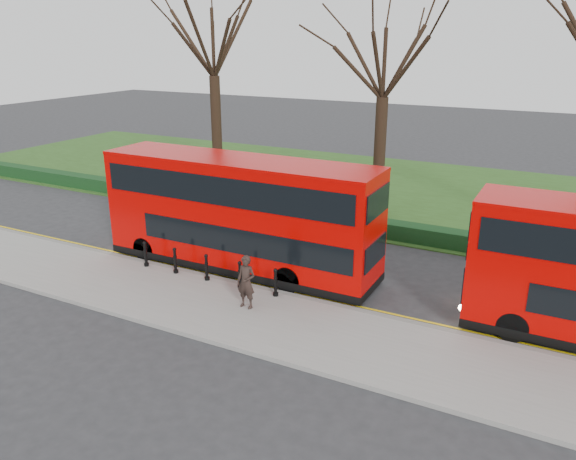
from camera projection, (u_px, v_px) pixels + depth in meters
The scene contains 12 objects.
ground at pixel (245, 275), 22.22m from camera, with size 120.00×120.00×0.00m, color #28282B.
pavement at pixel (200, 304), 19.68m from camera, with size 60.00×4.00×0.15m, color gray.
kerb at pixel (231, 283), 21.35m from camera, with size 60.00×0.25×0.16m, color slate.
grass_verge at pixel (372, 188), 34.78m from camera, with size 60.00×18.00×0.06m, color #284818.
hedge at pixel (317, 218), 27.79m from camera, with size 60.00×0.90×0.80m, color black.
yellow_line_outer at pixel (235, 281), 21.63m from camera, with size 60.00×0.10×0.01m, color yellow.
yellow_line_inner at pixel (238, 279), 21.80m from camera, with size 60.00×0.10×0.01m, color yellow.
tree_left at pixel (213, 35), 31.13m from camera, with size 7.93×7.93×12.39m.
tree_mid at pixel (385, 56), 27.08m from camera, with size 7.10×7.10×11.09m.
bollard_row at pixel (207, 268), 21.24m from camera, with size 6.11×0.15×1.00m.
bus_lead at pixel (239, 215), 22.15m from camera, with size 11.36×2.61×4.52m.
pedestrian at pixel (246, 282), 18.96m from camera, with size 0.68×0.45×1.88m, color black.
Camera 1 is at (10.93, -17.31, 8.97)m, focal length 35.00 mm.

